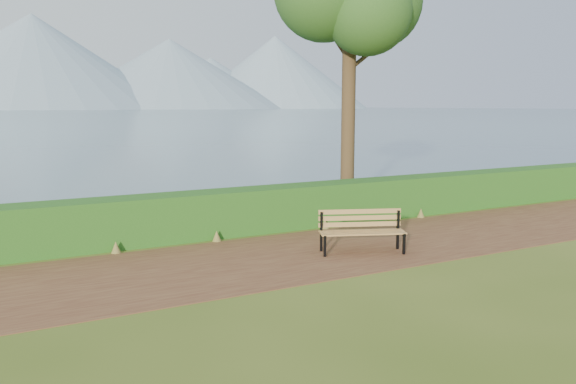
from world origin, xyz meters
TOP-DOWN VIEW (x-y plane):
  - ground at (0.00, 0.00)m, footprint 140.00×140.00m
  - path at (0.00, 0.30)m, footprint 40.00×3.40m
  - hedge at (0.00, 2.60)m, footprint 32.00×0.85m
  - water at (0.00, 260.00)m, footprint 700.00×510.00m
  - bench at (1.15, -0.08)m, footprint 1.74×1.05m

SIDE VIEW (x-z plane):
  - ground at x=0.00m, z-range 0.00..0.00m
  - path at x=0.00m, z-range 0.00..0.01m
  - water at x=0.00m, z-range 0.00..0.01m
  - bench at x=1.15m, z-range 0.06..0.90m
  - hedge at x=0.00m, z-range 0.00..1.00m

